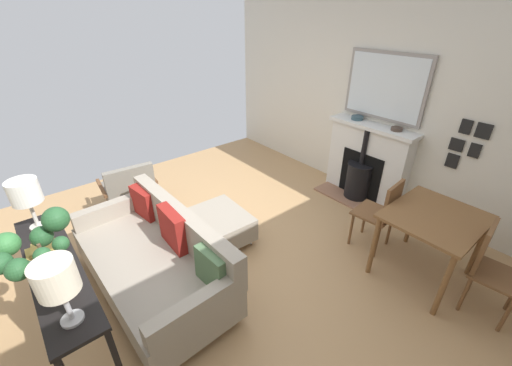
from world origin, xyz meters
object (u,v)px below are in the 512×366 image
table_lamp_far_end (56,279)px  potted_plant (36,251)px  console_table (57,274)px  dining_table (433,225)px  dining_chair_near_fireplace (382,210)px  mantel_bowl_far (397,129)px  ottoman (221,224)px  sofa (157,259)px  fireplace (365,166)px  book_stack (47,249)px  table_lamp_near_end (25,193)px  mantel_bowl_near (357,118)px  dining_chair_by_back_wall (490,264)px  armchair_accent (129,185)px

table_lamp_far_end → potted_plant: (0.05, -0.42, -0.04)m
console_table → dining_table: 3.39m
dining_table → dining_chair_near_fireplace: size_ratio=1.01×
mantel_bowl_far → ottoman: size_ratio=0.19×
table_lamp_far_end → dining_chair_near_fireplace: table_lamp_far_end is taller
sofa → table_lamp_far_end: 1.27m
fireplace → dining_chair_near_fireplace: bearing=42.1°
dining_chair_near_fireplace → mantel_bowl_far: bearing=-152.4°
table_lamp_far_end → potted_plant: size_ratio=0.87×
potted_plant → dining_chair_near_fireplace: 3.21m
book_stack → table_lamp_near_end: bearing=-90.3°
fireplace → potted_plant: size_ratio=2.25×
mantel_bowl_near → dining_chair_near_fireplace: mantel_bowl_near is taller
sofa → dining_chair_near_fireplace: bearing=154.0°
console_table → dining_chair_near_fireplace: 3.18m
fireplace → mantel_bowl_far: bearing=97.4°
book_stack → console_table: bearing=90.7°
ottoman → dining_table: bearing=125.7°
mantel_bowl_near → dining_chair_by_back_wall: 2.43m
mantel_bowl_near → potted_plant: 3.99m
sofa → console_table: bearing=0.2°
table_lamp_near_end → dining_chair_near_fireplace: bearing=150.2°
ottoman → potted_plant: potted_plant is taller
ottoman → book_stack: book_stack is taller
sofa → ottoman: 0.92m
book_stack → dining_chair_by_back_wall: size_ratio=0.32×
armchair_accent → table_lamp_near_end: size_ratio=1.56×
fireplace → mantel_bowl_near: mantel_bowl_near is taller
mantel_bowl_near → dining_chair_by_back_wall: mantel_bowl_near is taller
fireplace → mantel_bowl_far: mantel_bowl_far is taller
book_stack → dining_chair_by_back_wall: dining_chair_by_back_wall is taller
dining_chair_by_back_wall → table_lamp_near_end: bearing=-43.0°
mantel_bowl_near → sofa: 3.24m
fireplace → dining_chair_near_fireplace: fireplace is taller
mantel_bowl_near → console_table: mantel_bowl_near is taller
dining_table → dining_chair_near_fireplace: dining_chair_near_fireplace is taller
fireplace → sofa: (3.10, -0.26, -0.16)m
table_lamp_near_end → armchair_accent: bearing=-142.2°
fireplace → book_stack: fireplace is taller
sofa → dining_table: sofa is taller
potted_plant → table_lamp_near_end: bearing=-93.4°
mantel_bowl_near → potted_plant: size_ratio=0.30×
potted_plant → dining_chair_near_fireplace: size_ratio=0.62×
mantel_bowl_far → table_lamp_near_end: (3.93, -1.22, -0.03)m
mantel_bowl_near → book_stack: (3.93, -0.18, -0.37)m
table_lamp_near_end → dining_chair_near_fireplace: 3.49m
armchair_accent → console_table: (1.07, 1.47, 0.22)m
ottoman → console_table: bearing=6.9°
mantel_bowl_near → dining_chair_near_fireplace: 1.56m
table_lamp_far_end → fireplace: bearing=-174.4°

